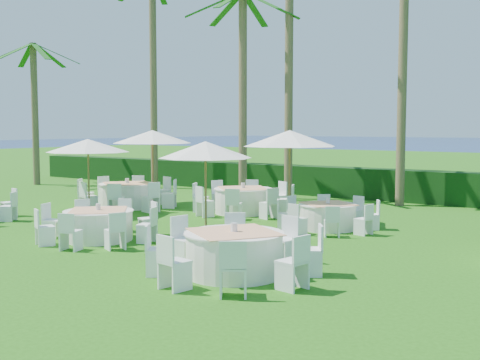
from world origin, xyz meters
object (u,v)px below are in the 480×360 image
(banquet_table_c, at_px, (234,252))
(umbrella_c, at_px, (152,137))
(banquet_table_d, at_px, (127,195))
(umbrella_d, at_px, (290,138))
(banquet_table_b, at_px, (99,224))
(umbrella_a, at_px, (88,146))
(umbrella_b, at_px, (206,150))
(banquet_table_f, at_px, (328,216))
(banquet_table_e, at_px, (243,200))

(banquet_table_c, xyz_separation_m, umbrella_c, (-8.45, 6.65, 2.03))
(banquet_table_d, bearing_deg, banquet_table_c, -32.96)
(umbrella_c, xyz_separation_m, umbrella_d, (6.07, -0.60, 0.02))
(banquet_table_b, relative_size, umbrella_d, 1.07)
(banquet_table_d, xyz_separation_m, umbrella_d, (6.37, 0.37, 2.03))
(umbrella_a, xyz_separation_m, umbrella_c, (0.13, 2.84, 0.25))
(banquet_table_c, bearing_deg, umbrella_b, 136.40)
(banquet_table_c, distance_m, banquet_table_f, 5.80)
(umbrella_b, bearing_deg, banquet_table_f, 57.04)
(umbrella_c, relative_size, umbrella_d, 1.01)
(banquet_table_c, distance_m, umbrella_b, 4.37)
(banquet_table_e, xyz_separation_m, umbrella_c, (-3.81, -0.23, 2.03))
(banquet_table_b, height_order, umbrella_a, umbrella_a)
(banquet_table_e, relative_size, umbrella_d, 1.18)
(banquet_table_e, relative_size, umbrella_b, 1.32)
(banquet_table_d, height_order, banquet_table_f, banquet_table_d)
(banquet_table_c, relative_size, umbrella_c, 1.20)
(banquet_table_d, height_order, umbrella_a, umbrella_a)
(banquet_table_b, xyz_separation_m, banquet_table_c, (4.85, -0.92, 0.04))
(banquet_table_b, bearing_deg, umbrella_a, 142.25)
(banquet_table_f, distance_m, umbrella_c, 7.84)
(banquet_table_b, relative_size, umbrella_b, 1.20)
(banquet_table_e, relative_size, umbrella_a, 1.23)
(banquet_table_c, xyz_separation_m, banquet_table_f, (-0.96, 5.72, -0.07))
(umbrella_c, bearing_deg, banquet_table_e, 3.45)
(banquet_table_d, height_order, umbrella_c, umbrella_c)
(umbrella_b, xyz_separation_m, umbrella_d, (0.50, 3.30, 0.24))
(umbrella_b, relative_size, umbrella_d, 0.89)
(banquet_table_e, distance_m, banquet_table_f, 3.86)
(umbrella_d, bearing_deg, banquet_table_d, -176.65)
(banquet_table_b, bearing_deg, banquet_table_e, 88.01)
(umbrella_a, xyz_separation_m, umbrella_b, (5.70, -1.07, 0.02))
(banquet_table_c, xyz_separation_m, banquet_table_e, (-4.64, 6.88, -0.00))
(banquet_table_d, relative_size, banquet_table_e, 1.06)
(banquet_table_d, relative_size, umbrella_c, 1.23)
(banquet_table_d, bearing_deg, banquet_table_f, 0.35)
(umbrella_a, relative_size, umbrella_c, 0.94)
(banquet_table_b, relative_size, banquet_table_f, 1.05)
(banquet_table_e, bearing_deg, umbrella_b, -67.03)
(banquet_table_f, relative_size, umbrella_d, 1.02)
(banquet_table_b, relative_size, umbrella_c, 1.06)
(banquet_table_b, distance_m, umbrella_a, 5.07)
(banquet_table_b, bearing_deg, umbrella_c, 122.18)
(banquet_table_c, bearing_deg, banquet_table_f, 99.48)
(banquet_table_e, distance_m, umbrella_c, 4.33)
(banquet_table_c, xyz_separation_m, umbrella_a, (-8.58, 3.82, 1.78))
(banquet_table_b, relative_size, banquet_table_c, 0.88)
(umbrella_a, distance_m, umbrella_c, 2.85)
(banquet_table_d, distance_m, banquet_table_f, 7.80)
(banquet_table_d, xyz_separation_m, banquet_table_e, (4.12, 1.21, -0.01))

